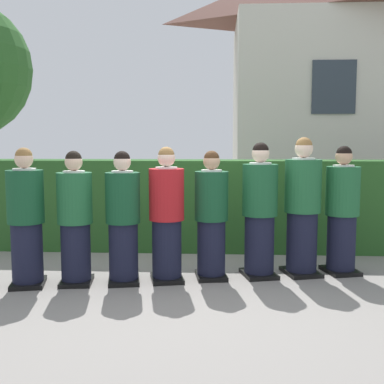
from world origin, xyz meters
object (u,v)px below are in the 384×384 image
student_front_row_0 (26,221)px  student_front_row_7 (342,213)px  student_in_red_blazer (167,218)px  student_front_row_2 (123,221)px  student_front_row_6 (302,210)px  student_front_row_4 (211,218)px  student_front_row_5 (260,213)px  student_front_row_1 (75,221)px

student_front_row_0 → student_front_row_7: 3.79m
student_front_row_0 → student_in_red_blazer: 1.60m
student_front_row_0 → student_front_row_2: size_ratio=1.03×
student_front_row_2 → student_front_row_6: bearing=12.3°
student_front_row_2 → student_front_row_0: bearing=-170.7°
student_front_row_4 → student_front_row_5: size_ratio=0.94×
student_front_row_5 → student_front_row_0: bearing=-168.8°
student_in_red_blazer → student_front_row_1: bearing=-170.1°
student_front_row_1 → student_front_row_5: 2.19m
student_front_row_1 → student_front_row_7: size_ratio=0.97×
student_in_red_blazer → student_front_row_6: 1.68m
student_front_row_0 → student_front_row_5: bearing=11.2°
student_front_row_7 → student_front_row_5: bearing=-168.8°
student_in_red_blazer → student_front_row_6: size_ratio=0.93×
student_front_row_1 → student_front_row_6: (2.68, 0.54, 0.08)m
student_front_row_4 → student_front_row_2: bearing=-166.5°
student_front_row_0 → student_front_row_1: student_front_row_0 is taller
student_front_row_1 → student_front_row_5: student_front_row_5 is taller
student_in_red_blazer → student_front_row_5: size_ratio=0.97×
student_front_row_2 → student_front_row_5: (1.60, 0.35, 0.05)m
student_front_row_6 → student_front_row_7: size_ratio=1.07×
student_front_row_2 → student_front_row_5: 1.64m
student_front_row_1 → student_front_row_4: (1.56, 0.32, -0.00)m
student_front_row_1 → student_front_row_5: bearing=11.2°
student_front_row_1 → student_in_red_blazer: (1.04, 0.18, 0.02)m
student_front_row_7 → student_front_row_1: bearing=-168.8°
student_front_row_7 → student_front_row_0: bearing=-168.8°
student_front_row_4 → student_front_row_7: 1.65m
student_front_row_0 → student_front_row_6: 3.27m
student_front_row_0 → student_front_row_5: size_ratio=0.97×
student_front_row_7 → student_front_row_6: bearing=-169.7°
student_front_row_1 → student_front_row_4: 1.59m
student_front_row_1 → student_front_row_7: (3.18, 0.63, 0.03)m
student_front_row_4 → student_front_row_6: (1.12, 0.22, 0.08)m
student_front_row_2 → student_front_row_6: size_ratio=0.91×
student_front_row_2 → student_front_row_6: 2.19m
student_front_row_2 → student_front_row_6: student_front_row_6 is taller
student_front_row_1 → student_front_row_2: 0.55m
student_front_row_0 → student_front_row_2: (1.07, 0.18, -0.02)m
student_front_row_1 → student_front_row_6: 2.73m
student_front_row_2 → student_front_row_5: bearing=12.4°
student_front_row_5 → student_front_row_6: 0.54m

